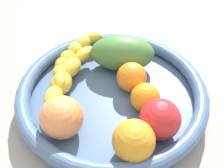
{
  "coord_description": "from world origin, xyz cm",
  "views": [
    {
      "loc": [
        -1.52,
        -35.59,
        43.2
      ],
      "look_at": [
        0.0,
        0.0,
        8.4
      ],
      "focal_mm": 43.13,
      "sensor_mm": 36.0,
      "label": 1
    }
  ],
  "objects_px": {
    "orange_mid_left": "(134,141)",
    "tomato_red": "(160,119)",
    "orange_mid_right": "(132,77)",
    "banana_draped_left": "(64,82)",
    "peach_blush": "(62,117)",
    "fruit_bowl": "(112,94)",
    "mango_green": "(122,53)",
    "orange_front": "(145,98)",
    "banana_draped_right": "(71,57)"
  },
  "relations": [
    {
      "from": "orange_mid_left",
      "to": "tomato_red",
      "type": "distance_m",
      "value": 0.06
    },
    {
      "from": "orange_mid_left",
      "to": "orange_mid_right",
      "type": "bearing_deg",
      "value": 85.68
    },
    {
      "from": "banana_draped_left",
      "to": "peach_blush",
      "type": "relative_size",
      "value": 3.02
    },
    {
      "from": "orange_mid_left",
      "to": "fruit_bowl",
      "type": "bearing_deg",
      "value": 102.12
    },
    {
      "from": "banana_draped_left",
      "to": "mango_green",
      "type": "relative_size",
      "value": 1.63
    },
    {
      "from": "orange_front",
      "to": "tomato_red",
      "type": "xyz_separation_m",
      "value": [
        0.02,
        -0.06,
        0.01
      ]
    },
    {
      "from": "peach_blush",
      "to": "banana_draped_left",
      "type": "bearing_deg",
      "value": 93.17
    },
    {
      "from": "orange_mid_left",
      "to": "orange_mid_right",
      "type": "xyz_separation_m",
      "value": [
        0.01,
        0.15,
        -0.0
      ]
    },
    {
      "from": "banana_draped_left",
      "to": "orange_mid_left",
      "type": "bearing_deg",
      "value": -50.26
    },
    {
      "from": "banana_draped_left",
      "to": "orange_front",
      "type": "xyz_separation_m",
      "value": [
        0.15,
        -0.05,
        0.0
      ]
    },
    {
      "from": "fruit_bowl",
      "to": "orange_mid_right",
      "type": "xyz_separation_m",
      "value": [
        0.04,
        0.02,
        0.03
      ]
    },
    {
      "from": "banana_draped_left",
      "to": "peach_blush",
      "type": "xyz_separation_m",
      "value": [
        0.01,
        -0.09,
        0.01
      ]
    },
    {
      "from": "banana_draped_right",
      "to": "mango_green",
      "type": "bearing_deg",
      "value": -3.2
    },
    {
      "from": "fruit_bowl",
      "to": "tomato_red",
      "type": "height_order",
      "value": "tomato_red"
    },
    {
      "from": "fruit_bowl",
      "to": "banana_draped_right",
      "type": "xyz_separation_m",
      "value": [
        -0.08,
        0.09,
        0.02
      ]
    },
    {
      "from": "orange_mid_right",
      "to": "peach_blush",
      "type": "relative_size",
      "value": 0.81
    },
    {
      "from": "fruit_bowl",
      "to": "mango_green",
      "type": "height_order",
      "value": "mango_green"
    },
    {
      "from": "orange_mid_right",
      "to": "mango_green",
      "type": "bearing_deg",
      "value": 101.69
    },
    {
      "from": "mango_green",
      "to": "orange_front",
      "type": "bearing_deg",
      "value": -74.28
    },
    {
      "from": "banana_draped_left",
      "to": "tomato_red",
      "type": "distance_m",
      "value": 0.19
    },
    {
      "from": "peach_blush",
      "to": "orange_mid_right",
      "type": "bearing_deg",
      "value": 38.42
    },
    {
      "from": "orange_mid_left",
      "to": "peach_blush",
      "type": "bearing_deg",
      "value": 156.94
    },
    {
      "from": "orange_mid_left",
      "to": "banana_draped_left",
      "type": "bearing_deg",
      "value": 129.74
    },
    {
      "from": "mango_green",
      "to": "orange_mid_left",
      "type": "bearing_deg",
      "value": -89.33
    },
    {
      "from": "fruit_bowl",
      "to": "orange_front",
      "type": "xyz_separation_m",
      "value": [
        0.06,
        -0.03,
        0.02
      ]
    },
    {
      "from": "fruit_bowl",
      "to": "orange_mid_right",
      "type": "distance_m",
      "value": 0.05
    },
    {
      "from": "fruit_bowl",
      "to": "peach_blush",
      "type": "relative_size",
      "value": 5.04
    },
    {
      "from": "orange_front",
      "to": "peach_blush",
      "type": "distance_m",
      "value": 0.15
    },
    {
      "from": "fruit_bowl",
      "to": "peach_blush",
      "type": "xyz_separation_m",
      "value": [
        -0.09,
        -0.08,
        0.03
      ]
    },
    {
      "from": "orange_front",
      "to": "peach_blush",
      "type": "xyz_separation_m",
      "value": [
        -0.14,
        -0.05,
        0.01
      ]
    },
    {
      "from": "mango_green",
      "to": "banana_draped_left",
      "type": "bearing_deg",
      "value": -148.89
    },
    {
      "from": "orange_mid_right",
      "to": "orange_front",
      "type": "bearing_deg",
      "value": -69.46
    },
    {
      "from": "fruit_bowl",
      "to": "orange_mid_right",
      "type": "bearing_deg",
      "value": 25.59
    },
    {
      "from": "banana_draped_right",
      "to": "tomato_red",
      "type": "relative_size",
      "value": 2.6
    },
    {
      "from": "banana_draped_left",
      "to": "banana_draped_right",
      "type": "relative_size",
      "value": 1.21
    },
    {
      "from": "orange_front",
      "to": "banana_draped_left",
      "type": "bearing_deg",
      "value": 162.12
    },
    {
      "from": "banana_draped_left",
      "to": "orange_mid_right",
      "type": "xyz_separation_m",
      "value": [
        0.13,
        0.0,
        0.0
      ]
    },
    {
      "from": "banana_draped_right",
      "to": "peach_blush",
      "type": "relative_size",
      "value": 2.49
    },
    {
      "from": "banana_draped_left",
      "to": "orange_mid_left",
      "type": "xyz_separation_m",
      "value": [
        0.12,
        -0.14,
        0.01
      ]
    },
    {
      "from": "orange_mid_right",
      "to": "tomato_red",
      "type": "xyz_separation_m",
      "value": [
        0.04,
        -0.11,
        0.01
      ]
    },
    {
      "from": "mango_green",
      "to": "banana_draped_right",
      "type": "bearing_deg",
      "value": 176.8
    },
    {
      "from": "orange_mid_right",
      "to": "mango_green",
      "type": "distance_m",
      "value": 0.07
    },
    {
      "from": "orange_front",
      "to": "orange_mid_left",
      "type": "xyz_separation_m",
      "value": [
        -0.03,
        -0.09,
        0.01
      ]
    },
    {
      "from": "orange_mid_left",
      "to": "peach_blush",
      "type": "relative_size",
      "value": 0.94
    },
    {
      "from": "fruit_bowl",
      "to": "tomato_red",
      "type": "distance_m",
      "value": 0.12
    },
    {
      "from": "orange_mid_left",
      "to": "peach_blush",
      "type": "height_order",
      "value": "peach_blush"
    },
    {
      "from": "banana_draped_left",
      "to": "orange_front",
      "type": "distance_m",
      "value": 0.16
    },
    {
      "from": "banana_draped_right",
      "to": "orange_mid_left",
      "type": "bearing_deg",
      "value": -63.37
    },
    {
      "from": "orange_mid_right",
      "to": "mango_green",
      "type": "xyz_separation_m",
      "value": [
        -0.01,
        0.07,
        0.01
      ]
    },
    {
      "from": "orange_front",
      "to": "peach_blush",
      "type": "height_order",
      "value": "peach_blush"
    }
  ]
}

